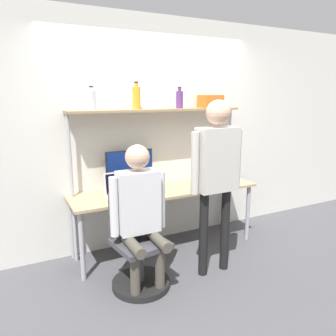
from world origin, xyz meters
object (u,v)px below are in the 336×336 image
office_chair (138,258)px  person_seated (140,207)px  bottle_amber (136,98)px  person_standing (217,165)px  monitor (130,167)px  bottle_clear (92,100)px  cell_phone (147,192)px  storage_box (210,101)px  bottle_purple (180,99)px  laptop (122,189)px

office_chair → person_seated: 0.53m
person_seated → bottle_amber: 1.29m
person_standing → bottle_amber: bearing=119.1°
monitor → bottle_clear: (-0.40, -0.01, 0.76)m
cell_phone → office_chair: size_ratio=0.16×
monitor → person_standing: size_ratio=0.32×
storage_box → bottle_amber: bearing=180.0°
bottle_clear → bottle_purple: bearing=0.0°
monitor → storage_box: size_ratio=2.12×
bottle_clear → storage_box: 1.47m
office_chair → person_seated: size_ratio=0.67×
office_chair → person_standing: 1.17m
person_standing → person_seated: bearing=174.8°
storage_box → cell_phone: bearing=-166.6°
monitor → cell_phone: monitor is taller
laptop → bottle_amber: (0.27, 0.20, 0.96)m
bottle_amber → bottle_purple: bearing=0.0°
bottle_purple → bottle_amber: size_ratio=0.83×
cell_phone → person_seated: person_seated is taller
storage_box → bottle_clear: bearing=180.0°
office_chair → monitor: bearing=74.6°
office_chair → bottle_amber: size_ratio=3.09×
person_seated → cell_phone: bearing=61.2°
person_seated → office_chair: bearing=97.0°
bottle_amber → monitor: bearing=172.6°
cell_phone → storage_box: bearing=13.4°
monitor → bottle_purple: size_ratio=2.26×
person_seated → bottle_amber: size_ratio=4.63×
cell_phone → person_seated: (-0.31, -0.57, 0.07)m
office_chair → storage_box: size_ratio=3.49×
laptop → bottle_clear: bottle_clear is taller
person_seated → bottle_clear: bottle_clear is taller
bottle_clear → storage_box: bottle_clear is taller
monitor → laptop: bearing=-129.9°
person_standing → bottle_clear: bottle_clear is taller
office_chair → storage_box: bearing=30.4°
storage_box → person_standing: bearing=-119.5°
bottle_clear → bottle_purple: (1.04, 0.00, -0.00)m
monitor → cell_phone: (0.11, -0.24, -0.25)m
person_seated → bottle_clear: bearing=103.8°
bottle_clear → bottle_purple: 1.04m
bottle_clear → bottle_amber: bottle_amber is taller
monitor → person_seated: 0.86m
monitor → bottle_amber: size_ratio=1.87×
laptop → storage_box: (1.25, 0.20, 0.91)m
person_seated → bottle_purple: bearing=43.5°
cell_phone → bottle_clear: 1.15m
person_seated → storage_box: bearing=32.0°
bottle_purple → office_chair: bearing=-138.4°
monitor → bottle_amber: bottle_amber is taller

